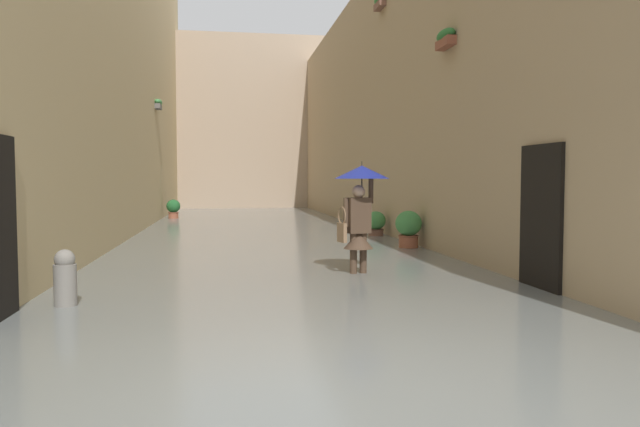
{
  "coord_description": "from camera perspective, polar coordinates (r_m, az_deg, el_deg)",
  "views": [
    {
      "loc": [
        1.0,
        4.5,
        1.7
      ],
      "look_at": [
        -0.48,
        -4.84,
        1.15
      ],
      "focal_mm": 33.63,
      "sensor_mm": 36.0,
      "label": 1
    }
  ],
  "objects": [
    {
      "name": "ground_plane",
      "position": [
        18.81,
        -5.93,
        -1.91
      ],
      "size": [
        71.02,
        71.02,
        0.0
      ],
      "primitive_type": "plane",
      "color": "#605B56"
    },
    {
      "name": "flood_water",
      "position": [
        18.8,
        -5.94,
        -1.73
      ],
      "size": [
        7.85,
        34.41,
        0.12
      ],
      "primitive_type": "cube",
      "color": "slate",
      "rests_on": "ground_plane"
    },
    {
      "name": "building_facade_left",
      "position": [
        19.61,
        7.23,
        10.25
      ],
      "size": [
        2.04,
        32.41,
        8.17
      ],
      "color": "tan",
      "rests_on": "ground_plane"
    },
    {
      "name": "building_facade_right",
      "position": [
        19.55,
        -19.69,
        16.56
      ],
      "size": [
        2.04,
        32.41,
        12.5
      ],
      "color": "tan",
      "rests_on": "ground_plane"
    },
    {
      "name": "building_facade_far",
      "position": [
        33.96,
        -7.37,
        8.48
      ],
      "size": [
        10.65,
        1.8,
        9.58
      ],
      "primitive_type": "cube",
      "color": "tan",
      "rests_on": "ground_plane"
    },
    {
      "name": "person_wading",
      "position": [
        10.04,
        3.82,
        1.31
      ],
      "size": [
        0.93,
        0.93,
        2.0
      ],
      "color": "#2D2319",
      "rests_on": "ground_plane"
    },
    {
      "name": "potted_plant_far_right",
      "position": [
        24.88,
        -13.78,
        0.43
      ],
      "size": [
        0.55,
        0.55,
        0.88
      ],
      "color": "#9E563D",
      "rests_on": "ground_plane"
    },
    {
      "name": "potted_plant_near_left",
      "position": [
        16.86,
        5.35,
        -1.01
      ],
      "size": [
        0.54,
        0.54,
        0.8
      ],
      "color": "brown",
      "rests_on": "ground_plane"
    },
    {
      "name": "potted_plant_mid_left",
      "position": [
        14.0,
        8.42,
        -1.45
      ],
      "size": [
        0.61,
        0.61,
        0.97
      ],
      "color": "#9E563D",
      "rests_on": "ground_plane"
    },
    {
      "name": "mooring_bollard",
      "position": [
        8.17,
        -23.09,
        -6.04
      ],
      "size": [
        0.28,
        0.28,
        0.82
      ],
      "color": "gray",
      "rests_on": "ground_plane"
    }
  ]
}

